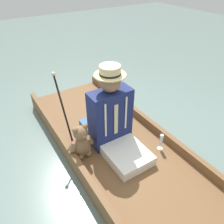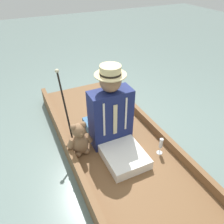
{
  "view_description": "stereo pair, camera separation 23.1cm",
  "coord_description": "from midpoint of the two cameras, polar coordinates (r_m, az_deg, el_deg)",
  "views": [
    {
      "loc": [
        1.05,
        1.63,
        1.9
      ],
      "look_at": [
        0.03,
        0.04,
        0.57
      ],
      "focal_mm": 35.0,
      "sensor_mm": 36.0,
      "label": 1
    },
    {
      "loc": [
        0.85,
        1.74,
        1.9
      ],
      "look_at": [
        0.03,
        0.04,
        0.57
      ],
      "focal_mm": 35.0,
      "sensor_mm": 36.0,
      "label": 2
    }
  ],
  "objects": [
    {
      "name": "seated_person",
      "position": [
        2.33,
        3.21,
        -2.21
      ],
      "size": [
        0.46,
        0.73,
        0.95
      ],
      "rotation": [
        0.0,
        0.0,
        0.17
      ],
      "color": "white",
      "rests_on": "punt_boat"
    },
    {
      "name": "seat_cushion",
      "position": [
        2.76,
        -0.91,
        -3.09
      ],
      "size": [
        0.36,
        0.26,
        0.13
      ],
      "color": "teal",
      "rests_on": "punt_boat"
    },
    {
      "name": "walking_cane",
      "position": [
        2.38,
        -9.63,
        1.99
      ],
      "size": [
        0.04,
        0.38,
        0.84
      ],
      "color": "black",
      "rests_on": "punt_boat"
    },
    {
      "name": "punt_boat",
      "position": [
        2.66,
        2.8,
        -8.3
      ],
      "size": [
        1.12,
        2.88,
        0.24
      ],
      "color": "brown",
      "rests_on": "ground_plane"
    },
    {
      "name": "ground_plane",
      "position": [
        2.71,
        2.76,
        -9.48
      ],
      "size": [
        16.0,
        16.0,
        0.0
      ],
      "primitive_type": "plane",
      "color": "slate"
    },
    {
      "name": "teddy_bear",
      "position": [
        2.35,
        -5.58,
        -7.34
      ],
      "size": [
        0.29,
        0.17,
        0.41
      ],
      "color": "#846042",
      "rests_on": "punt_boat"
    },
    {
      "name": "wine_glass",
      "position": [
        2.46,
        15.31,
        -8.3
      ],
      "size": [
        0.06,
        0.06,
        0.2
      ],
      "color": "silver",
      "rests_on": "punt_boat"
    }
  ]
}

